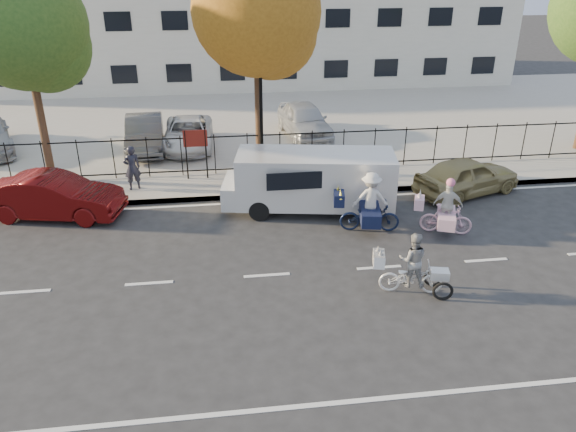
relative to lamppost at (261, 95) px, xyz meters
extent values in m
plane|color=#333334|center=(-0.50, -6.80, -3.11)|extent=(120.00, 120.00, 0.00)
cube|color=#A8A399|center=(-0.50, -1.75, -3.04)|extent=(60.00, 0.10, 0.15)
cube|color=#A8A399|center=(-0.50, -0.70, -3.04)|extent=(60.00, 2.20, 0.15)
cube|color=#A8A399|center=(-0.50, 8.20, -3.04)|extent=(60.00, 15.60, 0.15)
cube|color=silver|center=(-0.50, 18.20, -0.11)|extent=(34.00, 10.00, 6.00)
cylinder|color=black|center=(0.00, 0.00, -0.96)|extent=(0.12, 0.12, 4.00)
sphere|color=white|center=(0.00, 0.00, 1.19)|extent=(0.36, 0.36, 0.36)
cylinder|color=black|center=(-2.70, 0.00, -2.06)|extent=(0.06, 0.06, 1.80)
cylinder|color=black|center=(-2.00, 0.00, -2.06)|extent=(0.06, 0.06, 1.80)
cube|color=#59140F|center=(-2.35, 0.00, -1.46)|extent=(0.85, 0.04, 0.60)
imported|color=white|center=(2.92, -8.02, -2.71)|extent=(1.62, 0.86, 0.81)
imported|color=white|center=(2.92, -8.02, -2.21)|extent=(0.79, 0.67, 1.41)
cube|color=white|center=(2.13, -7.85, -2.22)|extent=(0.37, 0.54, 0.32)
cone|color=white|center=(2.13, -7.74, -2.00)|extent=(0.13, 0.13, 0.16)
cone|color=white|center=(2.13, -7.95, -2.00)|extent=(0.13, 0.13, 0.16)
torus|color=black|center=(3.58, -8.49, -2.86)|extent=(0.51, 0.18, 0.50)
torus|color=black|center=(3.58, -7.86, -2.86)|extent=(0.51, 0.18, 0.50)
cube|color=white|center=(3.58, -8.17, -2.57)|extent=(0.51, 0.40, 0.22)
imported|color=#F1B7CE|center=(4.99, -5.08, -2.66)|extent=(1.57, 0.93, 0.91)
imported|color=silver|center=(4.99, -5.08, -2.20)|extent=(0.91, 0.62, 1.43)
cube|color=#D6A3BB|center=(4.23, -4.79, -2.20)|extent=(0.43, 0.56, 0.33)
cone|color=white|center=(4.23, -4.79, -1.91)|extent=(0.11, 0.11, 0.29)
cube|color=#D6A3BB|center=(4.99, -5.08, -2.61)|extent=(0.89, 1.28, 0.36)
sphere|color=pink|center=(4.99, -5.08, -1.49)|extent=(0.25, 0.25, 0.25)
imported|color=#101935|center=(2.79, -4.62, -2.65)|extent=(1.85, 0.92, 0.93)
imported|color=silver|center=(2.79, -4.62, -2.07)|extent=(1.14, 0.78, 1.63)
cube|color=#0F1533|center=(1.88, -4.45, -2.08)|extent=(0.40, 0.61, 0.37)
cone|color=gold|center=(1.88, -4.27, -1.87)|extent=(0.12, 0.24, 0.33)
cone|color=gold|center=(1.88, -4.64, -1.87)|extent=(0.12, 0.24, 0.33)
cube|color=#0F1533|center=(2.79, -4.62, -2.54)|extent=(0.79, 1.42, 0.41)
cube|color=silver|center=(1.44, -2.95, -2.02)|extent=(5.16, 2.62, 1.64)
cube|color=silver|center=(-1.26, -2.95, -2.47)|extent=(0.74, 1.83, 0.73)
cylinder|color=black|center=(-0.30, -3.75, -2.79)|extent=(0.67, 0.34, 0.64)
cylinder|color=black|center=(-0.30, -2.14, -2.79)|extent=(0.67, 0.34, 0.64)
cylinder|color=black|center=(3.17, -3.75, -2.79)|extent=(0.67, 0.34, 0.64)
cylinder|color=black|center=(3.17, -2.14, -2.79)|extent=(0.67, 0.34, 0.64)
imported|color=#510909|center=(-6.73, -2.38, -2.42)|extent=(4.41, 2.31, 1.38)
imported|color=tan|center=(6.84, -2.30, -2.46)|extent=(4.13, 2.77, 1.31)
imported|color=black|center=(-4.52, -0.73, -2.18)|extent=(0.66, 0.55, 1.56)
imported|color=silver|center=(-2.77, 3.67, -2.37)|extent=(2.04, 4.30, 1.19)
imported|color=#43464A|center=(-4.53, 3.56, -2.28)|extent=(1.76, 4.26, 1.37)
imported|color=#ADB1B6|center=(2.28, 4.57, -2.23)|extent=(2.22, 4.45, 1.46)
cylinder|color=#442D1D|center=(-7.54, 0.50, -0.73)|extent=(0.28, 0.28, 4.76)
sphere|color=#385B1E|center=(-7.54, 0.50, 2.33)|extent=(4.08, 4.08, 4.08)
sphere|color=#385B1E|center=(-7.04, 0.70, 1.65)|extent=(2.99, 2.99, 2.99)
cylinder|color=#442D1D|center=(-0.04, 0.50, -0.57)|extent=(0.28, 0.28, 5.09)
sphere|color=#9F6219|center=(-0.04, 0.50, 2.71)|extent=(4.36, 4.36, 4.36)
sphere|color=#9F6219|center=(0.46, 0.70, 1.98)|extent=(3.20, 3.20, 3.20)
camera|label=1|loc=(-1.58, -19.26, 4.53)|focal=35.00mm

